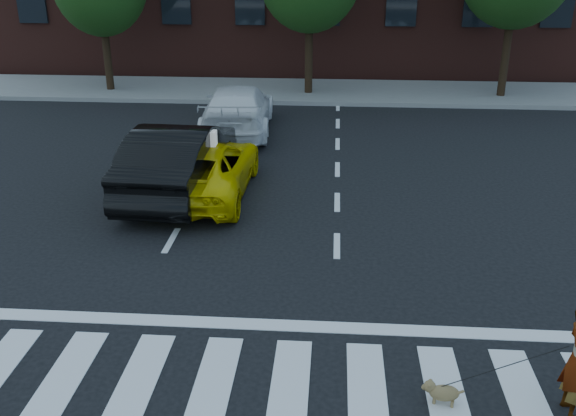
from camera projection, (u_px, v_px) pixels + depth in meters
The scene contains 9 objects.
ground at pixel (211, 392), 8.24m from camera, with size 120.00×120.00×0.00m, color black.
crosswalk at pixel (211, 392), 8.24m from camera, with size 13.00×2.40×0.01m, color silver.
stop_line at pixel (231, 323), 9.71m from camera, with size 12.00×0.30×0.01m, color silver.
sidewalk_far at pixel (296, 91), 24.31m from camera, with size 30.00×4.00×0.15m, color slate.
taxi at pixel (205, 168), 14.47m from camera, with size 2.02×4.37×1.22m, color #D9C104.
black_sedan at pixel (179, 158), 14.50m from camera, with size 1.70×4.87×1.60m, color black.
white_suv at pixel (238, 109), 19.14m from camera, with size 1.97×4.85×1.41m, color white.
dog at pixel (441, 392), 7.98m from camera, with size 0.52×0.28×0.30m.
taxi_sign at pixel (201, 138), 13.99m from camera, with size 0.65×0.28×0.32m, color white.
Camera 1 is at (1.48, -6.59, 5.37)m, focal length 40.00 mm.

